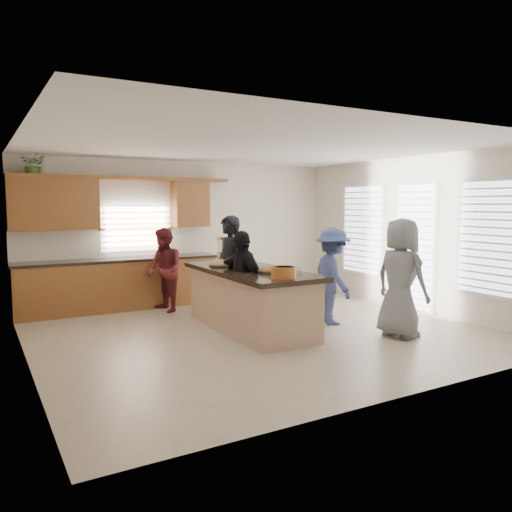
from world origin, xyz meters
TOP-DOWN VIEW (x-y plane):
  - floor at (0.00, 0.00)m, footprint 6.50×6.50m
  - room_shell at (0.00, 0.00)m, footprint 6.52×6.02m
  - back_cabinetry at (-1.47, 2.73)m, footprint 4.08×0.66m
  - right_wall_glazing at (3.22, -0.13)m, footprint 0.06×4.00m
  - island at (-0.04, 0.18)m, footprint 1.20×2.72m
  - platter_front at (0.02, -0.32)m, footprint 0.40×0.40m
  - platter_mid at (-0.02, 0.60)m, footprint 0.46×0.46m
  - platter_back at (-0.28, 0.75)m, footprint 0.40×0.40m
  - salad_bowl at (-0.12, -0.88)m, footprint 0.34×0.34m
  - clear_cup at (0.28, -0.65)m, footprint 0.08×0.08m
  - plate_stack at (-0.00, 0.97)m, footprint 0.20×0.20m
  - flower_vase at (0.05, 1.43)m, footprint 0.14×0.14m
  - potted_plant at (-2.79, 2.82)m, footprint 0.50×0.48m
  - woman_left_back at (-0.15, 0.71)m, footprint 0.45×0.66m
  - woman_left_mid at (-0.77, 2.07)m, footprint 0.67×0.81m
  - woman_left_front at (-0.25, 0.07)m, footprint 0.47×0.95m
  - woman_right_back at (1.29, -0.17)m, footprint 0.82×1.13m
  - woman_right_front at (1.65, -1.30)m, footprint 0.66×0.92m

SIDE VIEW (x-z plane):
  - floor at x=0.00m, z-range 0.00..0.00m
  - island at x=-0.04m, z-range -0.02..0.93m
  - woman_left_mid at x=-0.77m, z-range 0.00..1.53m
  - woman_left_front at x=-0.25m, z-range 0.00..1.56m
  - woman_right_back at x=1.29m, z-range 0.00..1.58m
  - woman_right_front at x=1.65m, z-range 0.00..1.75m
  - woman_left_back at x=-0.15m, z-range 0.00..1.77m
  - back_cabinetry at x=-1.47m, z-range -0.32..2.14m
  - plate_stack at x=0.00m, z-range 0.95..1.00m
  - platter_front at x=0.02m, z-range 0.90..1.06m
  - platter_back at x=-0.28m, z-range 0.90..1.06m
  - platter_mid at x=-0.02m, z-range 0.89..1.07m
  - clear_cup at x=0.28m, z-range 0.95..1.05m
  - salad_bowl at x=-0.12m, z-range 0.96..1.12m
  - flower_vase at x=0.05m, z-range 0.95..1.38m
  - right_wall_glazing at x=3.22m, z-range 0.22..2.47m
  - room_shell at x=0.00m, z-range 0.50..3.31m
  - potted_plant at x=-2.79m, z-range 2.40..2.84m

